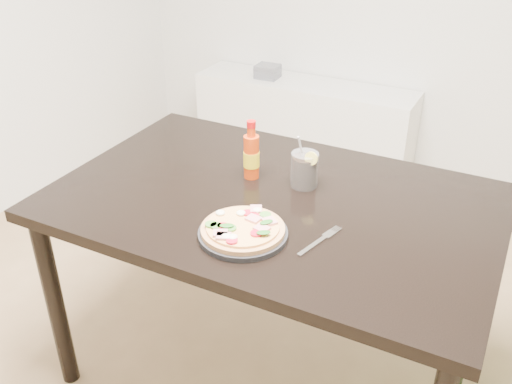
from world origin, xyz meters
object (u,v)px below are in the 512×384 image
at_px(dining_table, 273,219).
at_px(fork, 321,240).
at_px(cola_cup, 304,170).
at_px(pizza, 243,228).
at_px(media_console, 303,120).
at_px(hot_sauce_bottle, 251,155).
at_px(plate, 243,234).

relative_size(dining_table, fork, 7.53).
bearing_deg(cola_cup, pizza, -95.98).
distance_m(cola_cup, media_console, 1.86).
bearing_deg(pizza, dining_table, 94.42).
bearing_deg(media_console, dining_table, -70.59).
height_order(fork, media_console, fork).
height_order(hot_sauce_bottle, fork, hot_sauce_bottle).
bearing_deg(plate, pizza, -157.03).
relative_size(cola_cup, fork, 0.96).
distance_m(plate, media_console, 2.16).
relative_size(pizza, hot_sauce_bottle, 1.17).
distance_m(dining_table, plate, 0.26).
bearing_deg(fork, hot_sauce_bottle, 159.83).
relative_size(dining_table, plate, 5.46).
bearing_deg(dining_table, fork, -35.23).
height_order(plate, hot_sauce_bottle, hot_sauce_bottle).
distance_m(plate, fork, 0.22).
relative_size(fork, media_console, 0.13).
bearing_deg(dining_table, pizza, -85.58).
bearing_deg(fork, media_console, 129.09).
relative_size(dining_table, hot_sauce_bottle, 6.86).
bearing_deg(fork, plate, -143.45).
bearing_deg(pizza, cola_cup, 84.02).
relative_size(hot_sauce_bottle, media_console, 0.15).
bearing_deg(plate, cola_cup, 84.14).
bearing_deg(fork, cola_cup, 136.79).
xyz_separation_m(pizza, cola_cup, (0.04, 0.36, 0.03)).
xyz_separation_m(pizza, hot_sauce_bottle, (-0.14, 0.33, 0.05)).
bearing_deg(plate, dining_table, 94.63).
height_order(dining_table, hot_sauce_bottle, hot_sauce_bottle).
bearing_deg(media_console, cola_cup, -67.62).
bearing_deg(hot_sauce_bottle, plate, -66.33).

